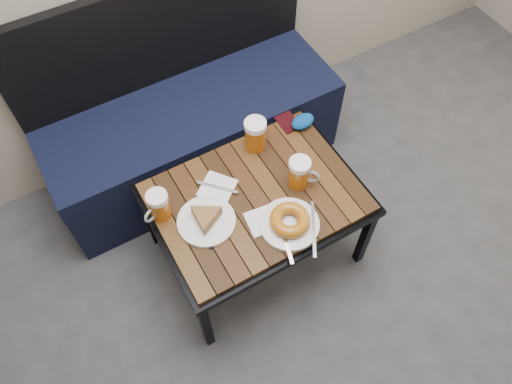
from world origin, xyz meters
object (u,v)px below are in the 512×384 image
bench (191,127)px  passport_burgundy (288,122)px  cafe_table (256,202)px  knit_pouch (303,121)px  passport_navy (211,233)px  beer_mug_centre (256,134)px  beer_mug_right (300,173)px  beer_mug_left (159,206)px  plate_pie (206,219)px  plate_bagel (290,222)px

bench → passport_burgundy: (0.32, -0.35, 0.20)m
cafe_table → knit_pouch: size_ratio=7.52×
cafe_table → passport_navy: bearing=-165.3°
knit_pouch → passport_navy: bearing=-154.8°
beer_mug_centre → beer_mug_right: (0.05, -0.25, -0.00)m
beer_mug_centre → knit_pouch: (0.23, -0.01, -0.05)m
cafe_table → beer_mug_left: bearing=163.3°
bench → plate_pie: (-0.21, -0.62, 0.22)m
bench → passport_navy: bench is taller
bench → cafe_table: 0.63m
bench → knit_pouch: (0.37, -0.40, 0.22)m
plate_bagel → passport_burgundy: bearing=58.7°
beer_mug_left → beer_mug_centre: (0.49, 0.11, 0.01)m
beer_mug_right → plate_pie: size_ratio=0.62×
beer_mug_left → passport_navy: beer_mug_left is taller
beer_mug_centre → plate_bagel: (-0.08, -0.40, -0.05)m
plate_bagel → beer_mug_right: bearing=47.6°
plate_pie → bench: bearing=71.2°
passport_burgundy → beer_mug_left: bearing=-167.3°
beer_mug_left → beer_mug_right: beer_mug_right is taller
plate_bagel → passport_navy: (-0.28, 0.12, -0.02)m
beer_mug_centre → passport_burgundy: size_ratio=1.34×
bench → beer_mug_centre: 0.50m
bench → beer_mug_right: (0.19, -0.64, 0.27)m
beer_mug_centre → plate_pie: (-0.35, -0.23, -0.05)m
beer_mug_centre → plate_pie: beer_mug_centre is taller
cafe_table → plate_bagel: 0.20m
plate_pie → passport_navy: bearing=-98.3°
knit_pouch → passport_burgundy: bearing=138.3°
bench → cafe_table: bearing=-88.8°
cafe_table → passport_burgundy: (0.31, 0.26, 0.05)m
beer_mug_centre → plate_bagel: bearing=-135.7°
plate_pie → passport_navy: (-0.01, -0.05, -0.02)m
passport_burgundy → beer_mug_centre: bearing=-168.7°
beer_mug_centre → knit_pouch: beer_mug_centre is taller
cafe_table → beer_mug_left: (-0.36, 0.11, 0.11)m
passport_navy → knit_pouch: (0.59, 0.28, 0.02)m
cafe_table → passport_burgundy: size_ratio=7.58×
cafe_table → passport_burgundy: passport_burgundy is taller
cafe_table → beer_mug_right: bearing=-9.8°
passport_navy → passport_burgundy: 0.63m
passport_burgundy → knit_pouch: (0.05, -0.04, 0.02)m
beer_mug_centre → passport_navy: beer_mug_centre is taller
beer_mug_left → bench: bearing=-146.8°
beer_mug_left → beer_mug_right: size_ratio=0.95×
plate_pie → beer_mug_centre: bearing=33.5°
beer_mug_centre → knit_pouch: size_ratio=1.33×
cafe_table → passport_burgundy: 0.41m
plate_pie → plate_bagel: size_ratio=0.78×
plate_pie → passport_burgundy: 0.60m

